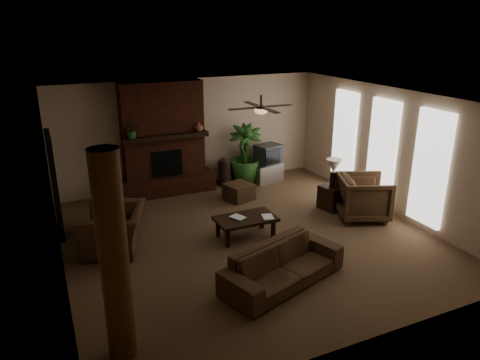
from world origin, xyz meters
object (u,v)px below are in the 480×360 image
lamp_left (108,185)px  lamp_right (334,168)px  armchair_right (364,195)px  coffee_table (246,220)px  tv_stand (266,172)px  floor_plant (245,167)px  log_column (114,260)px  side_table_left (111,218)px  floor_vase (225,170)px  side_table_right (332,197)px  armchair_left (114,223)px  ottoman (239,192)px  sofa (283,259)px

lamp_left → lamp_right: same height
armchair_right → coffee_table: size_ratio=0.88×
tv_stand → floor_plant: 0.64m
log_column → tv_stand: bearing=47.4°
floor_plant → side_table_left: 4.09m
log_column → floor_vase: size_ratio=3.64×
side_table_left → side_table_right: same height
armchair_left → lamp_right: lamp_right is taller
armchair_right → tv_stand: bearing=37.3°
tv_stand → floor_vase: bearing=160.1°
log_column → armchair_right: size_ratio=2.64×
armchair_right → tv_stand: 3.19m
ottoman → side_table_right: (1.75, -1.40, 0.08)m
side_table_right → coffee_table: bearing=-168.1°
sofa → side_table_left: bearing=107.0°
coffee_table → floor_vase: floor_vase is taller
armchair_left → side_table_right: armchair_left is taller
tv_stand → lamp_right: (0.48, -2.35, 0.75)m
floor_vase → coffee_table: bearing=-104.9°
armchair_right → lamp_left: (-5.16, 1.66, 0.47)m
ottoman → floor_plant: floor_plant is taller
tv_stand → lamp_right: 2.52m
sofa → side_table_right: size_ratio=4.02×
floor_plant → lamp_right: size_ratio=2.43×
floor_vase → tv_stand: bearing=-6.0°
floor_plant → floor_vase: bearing=178.6°
log_column → side_table_left: log_column is taller
log_column → floor_vase: log_column is taller
armchair_right → side_table_right: size_ratio=1.93×
coffee_table → lamp_left: lamp_left is taller
floor_vase → floor_plant: 0.57m
floor_vase → side_table_left: 3.57m
side_table_right → log_column: bearing=-151.2°
armchair_left → lamp_left: size_ratio=1.91×
ottoman → lamp_right: (1.73, -1.41, 0.80)m
sofa → lamp_right: size_ratio=3.40×
floor_vase → lamp_left: size_ratio=1.18×
ottoman → floor_plant: (0.65, 1.05, 0.24)m
floor_plant → log_column: bearing=-128.3°
armchair_left → ottoman: bearing=132.9°
side_table_left → lamp_right: bearing=-10.7°
coffee_table → sofa: bearing=-94.8°
ottoman → lamp_right: size_ratio=0.92×
armchair_left → coffee_table: 2.55m
sofa → ottoman: 3.81m
armchair_left → tv_stand: bearing=137.4°
log_column → lamp_left: (0.51, 3.89, -0.40)m
sofa → side_table_left: size_ratio=4.02×
coffee_table → lamp_left: size_ratio=1.85×
ottoman → floor_vase: bearing=86.0°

